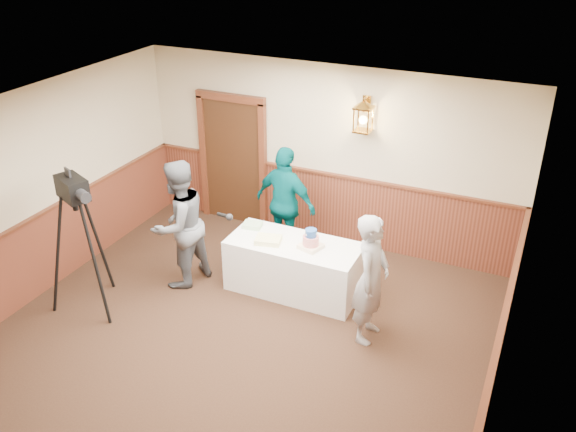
% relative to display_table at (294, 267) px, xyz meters
% --- Properties ---
extents(ground, '(7.00, 7.00, 0.00)m').
position_rel_display_table_xyz_m(ground, '(-0.18, -1.90, -0.38)').
color(ground, black).
rests_on(ground, ground).
extents(room_shell, '(6.02, 7.02, 2.81)m').
position_rel_display_table_xyz_m(room_shell, '(-0.23, -1.45, 1.15)').
color(room_shell, '#C3B292').
rests_on(room_shell, ground).
extents(display_table, '(1.80, 0.80, 0.75)m').
position_rel_display_table_xyz_m(display_table, '(0.00, 0.00, 0.00)').
color(display_table, white).
rests_on(display_table, ground).
extents(tiered_cake, '(0.33, 0.33, 0.28)m').
position_rel_display_table_xyz_m(tiered_cake, '(0.25, -0.04, 0.48)').
color(tiered_cake, '#FFE5BE').
rests_on(tiered_cake, display_table).
extents(sheet_cake_yellow, '(0.39, 0.33, 0.07)m').
position_rel_display_table_xyz_m(sheet_cake_yellow, '(-0.32, -0.13, 0.41)').
color(sheet_cake_yellow, '#FAFF98').
rests_on(sheet_cake_yellow, display_table).
extents(sheet_cake_green, '(0.29, 0.25, 0.06)m').
position_rel_display_table_xyz_m(sheet_cake_green, '(-0.72, 0.17, 0.40)').
color(sheet_cake_green, '#98D193').
rests_on(sheet_cake_green, display_table).
extents(interviewer, '(1.54, 1.04, 1.83)m').
position_rel_display_table_xyz_m(interviewer, '(-1.52, -0.46, 0.54)').
color(interviewer, '#53565D').
rests_on(interviewer, ground).
extents(baker, '(0.41, 0.62, 1.68)m').
position_rel_display_table_xyz_m(baker, '(1.25, -0.55, 0.46)').
color(baker, gray).
rests_on(baker, ground).
extents(assistant_p, '(1.09, 0.62, 1.75)m').
position_rel_display_table_xyz_m(assistant_p, '(-0.50, 0.82, 0.50)').
color(assistant_p, '#014D52').
rests_on(assistant_p, ground).
extents(tv_camera_rig, '(0.73, 0.69, 1.88)m').
position_rel_display_table_xyz_m(tv_camera_rig, '(-2.29, -1.48, 0.47)').
color(tv_camera_rig, black).
rests_on(tv_camera_rig, ground).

